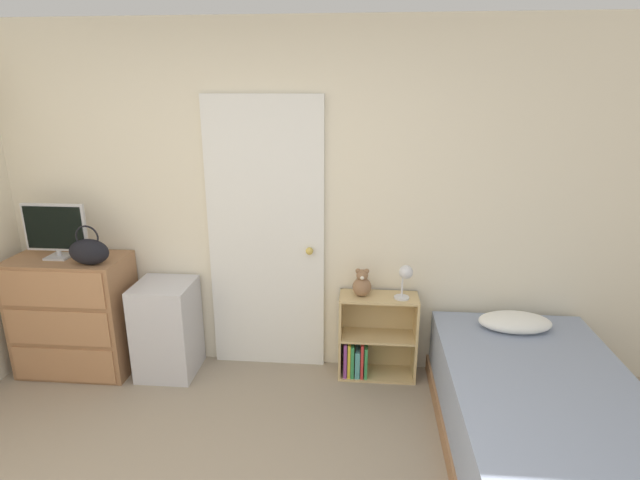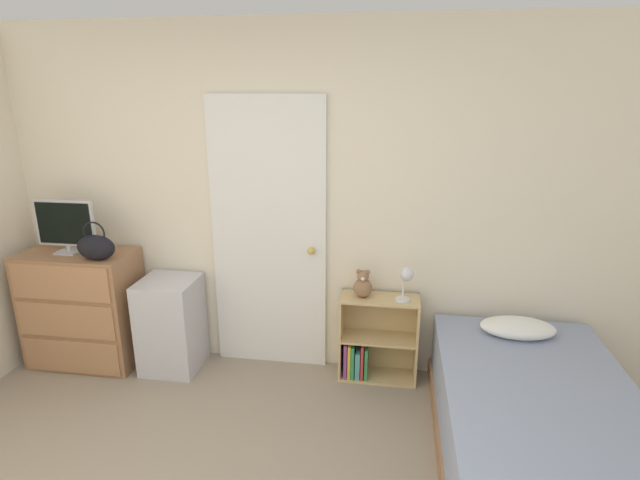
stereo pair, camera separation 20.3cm
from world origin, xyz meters
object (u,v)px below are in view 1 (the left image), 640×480
object	(u,v)px
bed	(542,421)
teddy_bear	(362,284)
dresser	(75,315)
handbag	(89,251)
storage_bin	(167,329)
tv	(55,230)
desk_lamp	(405,276)
bookshelf	(371,342)

from	to	relation	value
bed	teddy_bear	bearing A→B (deg)	142.26
dresser	teddy_bear	distance (m)	2.17
handbag	storage_bin	size ratio (longest dim) A/B	0.40
tv	storage_bin	bearing A→B (deg)	0.65
desk_lamp	bed	bearing A→B (deg)	-46.02
dresser	handbag	xyz separation A→B (m)	(0.25, -0.12, 0.55)
tv	desk_lamp	xyz separation A→B (m)	(2.50, 0.06, -0.29)
tv	desk_lamp	world-z (taller)	tv
dresser	bed	bearing A→B (deg)	-12.50
storage_bin	desk_lamp	world-z (taller)	desk_lamp
storage_bin	bed	world-z (taller)	storage_bin
dresser	tv	size ratio (longest dim) A/B	1.95
dresser	bed	xyz separation A→B (m)	(3.20, -0.71, -0.20)
bookshelf	storage_bin	bearing A→B (deg)	-176.32
tv	bed	size ratio (longest dim) A/B	0.24
desk_lamp	dresser	bearing A→B (deg)	-178.43
teddy_bear	bed	distance (m)	1.41
handbag	desk_lamp	size ratio (longest dim) A/B	1.11
dresser	bookshelf	distance (m)	2.24
tv	handbag	xyz separation A→B (m)	(0.31, -0.12, -0.11)
handbag	storage_bin	xyz separation A→B (m)	(0.45, 0.13, -0.64)
dresser	tv	bearing A→B (deg)	171.92
tv	handbag	size ratio (longest dim) A/B	1.63
dresser	storage_bin	size ratio (longest dim) A/B	1.26
desk_lamp	tv	bearing A→B (deg)	-178.63
storage_bin	bookshelf	size ratio (longest dim) A/B	1.11
bed	tv	bearing A→B (deg)	167.56
bed	handbag	bearing A→B (deg)	168.60
bookshelf	desk_lamp	distance (m)	0.60
dresser	bed	distance (m)	3.29
dresser	desk_lamp	size ratio (longest dim) A/B	3.54
dresser	tv	xyz separation A→B (m)	(-0.05, 0.01, 0.66)
desk_lamp	bed	xyz separation A→B (m)	(0.75, -0.78, -0.57)
storage_bin	desk_lamp	bearing A→B (deg)	1.68
dresser	storage_bin	xyz separation A→B (m)	(0.70, 0.02, -0.09)
bookshelf	teddy_bear	size ratio (longest dim) A/B	3.11
storage_bin	dresser	bearing A→B (deg)	-178.71
handbag	bed	xyz separation A→B (m)	(2.95, -0.59, -0.75)
storage_bin	teddy_bear	world-z (taller)	teddy_bear
tv	teddy_bear	xyz separation A→B (m)	(2.20, 0.10, -0.38)
desk_lamp	storage_bin	bearing A→B (deg)	-178.32
tv	bookshelf	world-z (taller)	tv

